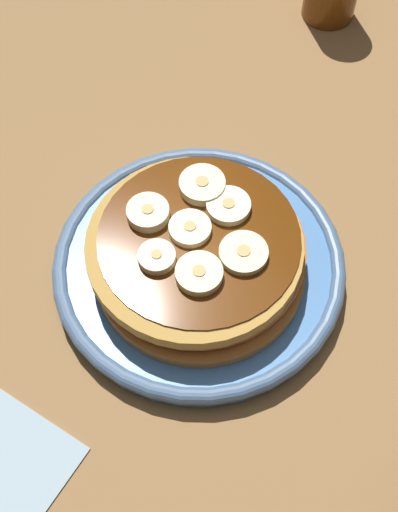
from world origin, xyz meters
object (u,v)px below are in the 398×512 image
(plate, at_px, (199,265))
(pancake_stack, at_px, (198,254))
(banana_slice_4, at_px, (148,213))
(banana_slice_0, at_px, (190,228))
(banana_slice_2, at_px, (232,209))
(banana_slice_1, at_px, (202,185))
(banana_slice_5, at_px, (157,257))
(banana_slice_6, at_px, (199,274))
(banana_slice_3, at_px, (243,253))

(plate, height_order, pancake_stack, pancake_stack)
(pancake_stack, bearing_deg, banana_slice_4, 99.14)
(banana_slice_0, xyz_separation_m, banana_slice_2, (0.03, -0.01, 0.00))
(plate, height_order, banana_slice_2, banana_slice_2)
(banana_slice_2, xyz_separation_m, banana_slice_4, (-0.04, 0.04, 0.00))
(plate, relative_size, banana_slice_4, 7.13)
(banana_slice_1, distance_m, banana_slice_5, 0.07)
(plate, xyz_separation_m, banana_slice_5, (-0.03, 0.01, 0.04))
(pancake_stack, xyz_separation_m, banana_slice_5, (-0.03, 0.01, 0.02))
(banana_slice_6, bearing_deg, plate, 40.79)
(banana_slice_0, xyz_separation_m, banana_slice_1, (0.03, 0.02, 0.00))
(pancake_stack, bearing_deg, banana_slice_6, -137.47)
(pancake_stack, bearing_deg, plate, 28.54)
(banana_slice_1, xyz_separation_m, banana_slice_4, (-0.05, 0.01, 0.00))
(plate, distance_m, pancake_stack, 0.02)
(banana_slice_5, bearing_deg, plate, -16.62)
(banana_slice_0, distance_m, banana_slice_2, 0.04)
(pancake_stack, bearing_deg, banana_slice_0, 69.78)
(plate, xyz_separation_m, pancake_stack, (-0.00, -0.00, 0.02))
(banana_slice_0, bearing_deg, banana_slice_4, 108.62)
(banana_slice_5, bearing_deg, banana_slice_1, 13.72)
(plate, height_order, banana_slice_5, banana_slice_5)
(plate, distance_m, banana_slice_5, 0.06)
(banana_slice_2, distance_m, banana_slice_4, 0.06)
(banana_slice_5, bearing_deg, banana_slice_4, 52.14)
(banana_slice_1, height_order, banana_slice_4, same)
(banana_slice_1, relative_size, banana_slice_2, 1.06)
(banana_slice_2, relative_size, banana_slice_6, 0.99)
(pancake_stack, distance_m, banana_slice_6, 0.04)
(banana_slice_3, relative_size, banana_slice_6, 1.05)
(pancake_stack, height_order, banana_slice_1, banana_slice_1)
(banana_slice_1, height_order, banana_slice_6, same)
(pancake_stack, xyz_separation_m, banana_slice_2, (0.04, -0.00, 0.02))
(pancake_stack, height_order, banana_slice_2, banana_slice_2)
(banana_slice_0, xyz_separation_m, banana_slice_3, (0.01, -0.04, 0.00))
(banana_slice_1, xyz_separation_m, banana_slice_6, (-0.06, -0.05, -0.00))
(banana_slice_1, xyz_separation_m, banana_slice_2, (-0.00, -0.03, -0.00))
(banana_slice_1, distance_m, banana_slice_6, 0.08)
(pancake_stack, bearing_deg, banana_slice_2, -2.09)
(banana_slice_2, height_order, banana_slice_5, same)
(banana_slice_6, bearing_deg, banana_slice_1, 38.98)
(banana_slice_3, bearing_deg, plate, 104.52)
(banana_slice_2, bearing_deg, banana_slice_6, -162.76)
(plate, relative_size, banana_slice_6, 6.71)
(banana_slice_2, xyz_separation_m, banana_slice_3, (-0.02, -0.03, -0.00))
(pancake_stack, xyz_separation_m, banana_slice_1, (0.04, 0.03, 0.02))
(plate, height_order, banana_slice_0, banana_slice_0)
(banana_slice_5, bearing_deg, banana_slice_2, -11.29)
(banana_slice_3, xyz_separation_m, banana_slice_5, (-0.04, 0.04, 0.00))
(plate, height_order, banana_slice_3, banana_slice_3)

